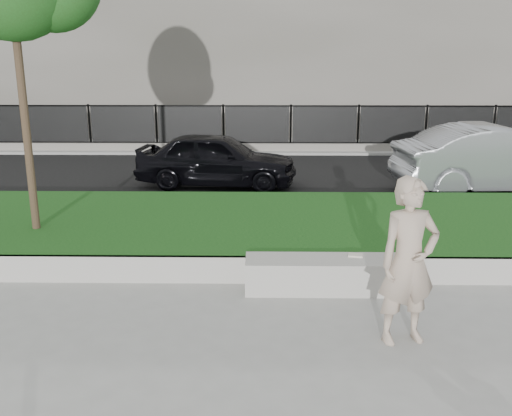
{
  "coord_description": "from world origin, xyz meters",
  "views": [
    {
      "loc": [
        0.75,
        -6.66,
        3.23
      ],
      "look_at": [
        0.63,
        1.2,
        1.08
      ],
      "focal_mm": 40.0,
      "sensor_mm": 36.0,
      "label": 1
    }
  ],
  "objects_px": {
    "stone_bench": "(327,274)",
    "car_dark": "(217,159)",
    "man": "(409,262)",
    "car_silver": "(500,159)",
    "book": "(355,255)"
  },
  "relations": [
    {
      "from": "stone_bench",
      "to": "car_dark",
      "type": "distance_m",
      "value": 6.67
    },
    {
      "from": "man",
      "to": "car_dark",
      "type": "height_order",
      "value": "man"
    },
    {
      "from": "stone_bench",
      "to": "car_silver",
      "type": "height_order",
      "value": "car_silver"
    },
    {
      "from": "man",
      "to": "book",
      "type": "distance_m",
      "value": 1.68
    },
    {
      "from": "man",
      "to": "book",
      "type": "xyz_separation_m",
      "value": [
        -0.33,
        1.57,
        -0.49
      ]
    },
    {
      "from": "book",
      "to": "car_silver",
      "type": "xyz_separation_m",
      "value": [
        4.21,
        5.63,
        0.36
      ]
    },
    {
      "from": "car_dark",
      "to": "car_silver",
      "type": "relative_size",
      "value": 0.81
    },
    {
      "from": "car_dark",
      "to": "stone_bench",
      "type": "bearing_deg",
      "value": -155.04
    },
    {
      "from": "stone_bench",
      "to": "man",
      "type": "bearing_deg",
      "value": -62.79
    },
    {
      "from": "stone_bench",
      "to": "car_silver",
      "type": "bearing_deg",
      "value": 51.26
    },
    {
      "from": "book",
      "to": "man",
      "type": "bearing_deg",
      "value": -68.18
    },
    {
      "from": "man",
      "to": "car_silver",
      "type": "height_order",
      "value": "man"
    },
    {
      "from": "stone_bench",
      "to": "book",
      "type": "distance_m",
      "value": 0.49
    },
    {
      "from": "book",
      "to": "car_dark",
      "type": "distance_m",
      "value": 6.68
    },
    {
      "from": "book",
      "to": "car_dark",
      "type": "height_order",
      "value": "car_dark"
    }
  ]
}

